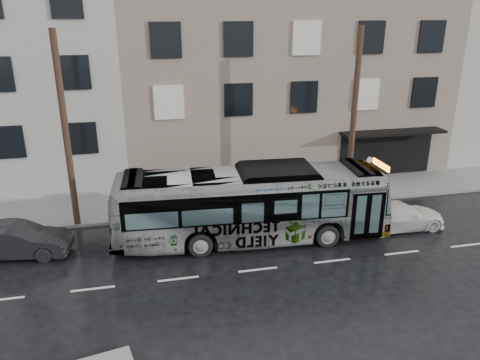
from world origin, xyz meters
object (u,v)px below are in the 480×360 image
object	(u,v)px
utility_pole_rear	(66,133)
white_sedan	(399,216)
dark_sedan	(17,241)
sign_post	(367,177)
bus	(250,205)
utility_pole_front	(354,118)

from	to	relation	value
utility_pole_rear	white_sedan	bearing A→B (deg)	-13.19
white_sedan	dark_sedan	distance (m)	17.18
white_sedan	sign_post	bearing A→B (deg)	-1.20
bus	white_sedan	distance (m)	7.26
utility_pole_front	white_sedan	distance (m)	5.43
utility_pole_front	white_sedan	xyz separation A→B (m)	(1.01, -3.52, -4.01)
sign_post	bus	world-z (taller)	bus
utility_pole_rear	white_sedan	size ratio (longest dim) A/B	2.04
sign_post	bus	distance (m)	7.90
white_sedan	dark_sedan	size ratio (longest dim) A/B	1.01
bus	white_sedan	bearing A→B (deg)	-89.71
utility_pole_front	dark_sedan	xyz separation A→B (m)	(-16.14, -2.50, -3.93)
dark_sedan	bus	bearing A→B (deg)	-85.48
utility_pole_front	white_sedan	bearing A→B (deg)	-73.99
sign_post	white_sedan	world-z (taller)	sign_post
bus	dark_sedan	distance (m)	10.04
sign_post	white_sedan	bearing A→B (deg)	-91.48
bus	utility_pole_front	bearing A→B (deg)	-59.68
sign_post	utility_pole_front	bearing A→B (deg)	180.00
sign_post	bus	size ratio (longest dim) A/B	0.20
dark_sedan	white_sedan	bearing A→B (deg)	-85.45
sign_post	utility_pole_rear	bearing A→B (deg)	180.00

